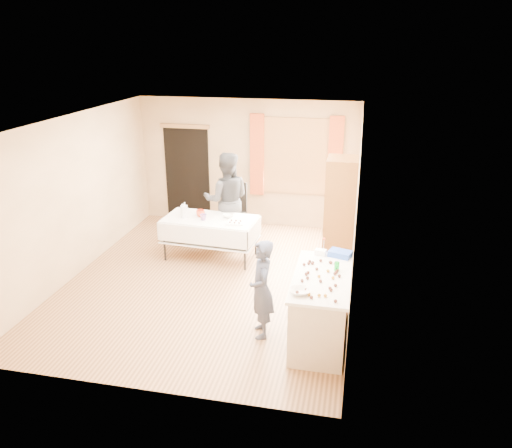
% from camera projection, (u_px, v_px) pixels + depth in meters
% --- Properties ---
extents(floor, '(4.50, 5.50, 0.02)m').
position_uv_depth(floor, '(211.00, 281.00, 8.16)').
color(floor, '#9E7047').
rests_on(floor, ground).
extents(ceiling, '(4.50, 5.50, 0.02)m').
position_uv_depth(ceiling, '(205.00, 119.00, 7.24)').
color(ceiling, white).
rests_on(ceiling, floor).
extents(wall_back, '(4.50, 0.02, 2.60)m').
position_uv_depth(wall_back, '(247.00, 163.00, 10.23)').
color(wall_back, tan).
rests_on(wall_back, floor).
extents(wall_front, '(4.50, 0.02, 2.60)m').
position_uv_depth(wall_front, '(130.00, 287.00, 5.17)').
color(wall_front, tan).
rests_on(wall_front, floor).
extents(wall_left, '(0.02, 5.50, 2.60)m').
position_uv_depth(wall_left, '(75.00, 196.00, 8.14)').
color(wall_left, tan).
rests_on(wall_left, floor).
extents(wall_right, '(0.02, 5.50, 2.60)m').
position_uv_depth(wall_right, '(356.00, 215.00, 7.26)').
color(wall_right, tan).
rests_on(wall_right, floor).
extents(window_frame, '(1.32, 0.06, 1.52)m').
position_uv_depth(window_frame, '(296.00, 156.00, 9.93)').
color(window_frame, olive).
rests_on(window_frame, wall_back).
extents(window_pane, '(1.20, 0.02, 1.40)m').
position_uv_depth(window_pane, '(296.00, 156.00, 9.91)').
color(window_pane, white).
rests_on(window_pane, wall_back).
extents(curtain_left, '(0.28, 0.06, 1.65)m').
position_uv_depth(curtain_left, '(257.00, 155.00, 10.03)').
color(curtain_left, '#B54822').
rests_on(curtain_left, wall_back).
extents(curtain_right, '(0.28, 0.06, 1.65)m').
position_uv_depth(curtain_right, '(335.00, 159.00, 9.73)').
color(curtain_right, '#B54822').
rests_on(curtain_right, wall_back).
extents(doorway, '(0.95, 0.04, 2.00)m').
position_uv_depth(doorway, '(187.00, 174.00, 10.56)').
color(doorway, black).
rests_on(doorway, floor).
extents(door_lintel, '(1.05, 0.06, 0.08)m').
position_uv_depth(door_lintel, '(184.00, 126.00, 10.17)').
color(door_lintel, olive).
rests_on(door_lintel, wall_back).
extents(cabinet, '(0.50, 0.60, 1.92)m').
position_uv_depth(cabinet, '(340.00, 214.00, 8.30)').
color(cabinet, brown).
rests_on(cabinet, floor).
extents(counter, '(0.72, 1.51, 0.91)m').
position_uv_depth(counter, '(321.00, 308.00, 6.44)').
color(counter, '#BDAF9C').
rests_on(counter, floor).
extents(party_table, '(1.69, 0.95, 0.75)m').
position_uv_depth(party_table, '(210.00, 234.00, 8.85)').
color(party_table, black).
rests_on(party_table, floor).
extents(chair, '(0.52, 0.52, 1.10)m').
position_uv_depth(chair, '(233.00, 222.00, 9.76)').
color(chair, black).
rests_on(chair, floor).
extents(girl, '(0.68, 0.61, 1.34)m').
position_uv_depth(girl, '(262.00, 289.00, 6.45)').
color(girl, '#292F45').
rests_on(girl, floor).
extents(woman, '(1.19, 1.09, 1.79)m').
position_uv_depth(woman, '(227.00, 200.00, 9.25)').
color(woman, black).
rests_on(woman, floor).
extents(soda_can, '(0.07, 0.07, 0.12)m').
position_uv_depth(soda_can, '(337.00, 267.00, 6.40)').
color(soda_can, '#0C9A24').
rests_on(soda_can, counter).
extents(mixing_bowl, '(0.35, 0.35, 0.06)m').
position_uv_depth(mixing_bowl, '(300.00, 291.00, 5.85)').
color(mixing_bowl, white).
rests_on(mixing_bowl, counter).
extents(foam_block, '(0.17, 0.13, 0.08)m').
position_uv_depth(foam_block, '(320.00, 252.00, 6.88)').
color(foam_block, white).
rests_on(foam_block, counter).
extents(blue_basket, '(0.35, 0.28, 0.08)m').
position_uv_depth(blue_basket, '(340.00, 254.00, 6.83)').
color(blue_basket, blue).
rests_on(blue_basket, counter).
extents(pitcher, '(0.13, 0.13, 0.22)m').
position_uv_depth(pitcher, '(184.00, 212.00, 8.73)').
color(pitcher, silver).
rests_on(pitcher, party_table).
extents(cup_red, '(0.20, 0.20, 0.12)m').
position_uv_depth(cup_red, '(200.00, 213.00, 8.81)').
color(cup_red, red).
rests_on(cup_red, party_table).
extents(cup_rainbow, '(0.12, 0.12, 0.11)m').
position_uv_depth(cup_rainbow, '(203.00, 217.00, 8.63)').
color(cup_rainbow, red).
rests_on(cup_rainbow, party_table).
extents(small_bowl, '(0.24, 0.24, 0.06)m').
position_uv_depth(small_bowl, '(228.00, 216.00, 8.78)').
color(small_bowl, white).
rests_on(small_bowl, party_table).
extents(pastry_tray, '(0.30, 0.24, 0.02)m').
position_uv_depth(pastry_tray, '(235.00, 223.00, 8.49)').
color(pastry_tray, white).
rests_on(pastry_tray, party_table).
extents(bottle, '(0.11, 0.11, 0.18)m').
position_uv_depth(bottle, '(185.00, 207.00, 9.02)').
color(bottle, white).
rests_on(bottle, party_table).
extents(cake_balls, '(0.51, 1.10, 0.04)m').
position_uv_depth(cake_balls, '(319.00, 277.00, 6.21)').
color(cake_balls, '#3F2314').
rests_on(cake_balls, counter).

